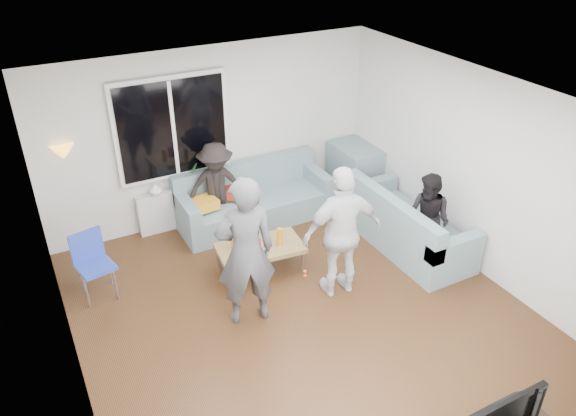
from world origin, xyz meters
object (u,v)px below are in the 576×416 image
player_right (342,233)px  spectator_right (428,219)px  sofa_back_section (255,196)px  sofa_right_section (409,220)px  floor_lamp (73,197)px  side_chair (96,267)px  player_left (246,252)px  coffee_table (261,259)px  spectator_back (217,188)px

player_right → spectator_right: player_right is taller
sofa_back_section → spectator_right: (1.60, -2.00, 0.21)m
sofa_right_section → floor_lamp: size_ratio=1.28×
floor_lamp → spectator_right: 4.79m
player_right → side_chair: bearing=-18.8°
player_left → sofa_right_section: bearing=-162.5°
sofa_back_section → sofa_right_section: (1.60, -1.63, 0.00)m
sofa_right_section → player_left: bearing=97.5°
sofa_right_section → floor_lamp: 4.62m
side_chair → spectator_right: (4.07, -1.25, 0.20)m
coffee_table → spectator_back: 1.35m
sofa_right_section → side_chair: 4.16m
side_chair → floor_lamp: 1.32m
coffee_table → player_left: bearing=-124.7°
coffee_table → spectator_right: spectator_right is taller
spectator_back → side_chair: bearing=-143.1°
coffee_table → player_right: size_ratio=0.64×
coffee_table → player_right: bearing=-48.9°
sofa_back_section → coffee_table: bearing=-111.8°
player_right → spectator_right: (1.38, 0.04, -0.22)m
side_chair → spectator_back: 2.06m
spectator_right → sofa_back_section: bearing=-154.4°
coffee_table → side_chair: (-1.98, 0.48, 0.23)m
coffee_table → player_right: (0.71, -0.81, 0.66)m
side_chair → spectator_right: 4.26m
sofa_right_section → spectator_back: bearing=52.6°
spectator_back → sofa_back_section: bearing=11.5°
floor_lamp → spectator_right: size_ratio=1.23×
coffee_table → spectator_back: spectator_back is taller
sofa_right_section → side_chair: bearing=77.8°
player_left → spectator_back: 2.07m
player_left → spectator_back: (0.44, 2.01, -0.24)m
coffee_table → player_left: (-0.52, -0.75, 0.73)m
sofa_back_section → spectator_right: spectator_right is taller
sofa_right_section → side_chair: (-4.07, 0.88, 0.01)m
floor_lamp → spectator_back: (1.89, -0.49, -0.09)m
player_right → floor_lamp: bearing=-36.8°
side_chair → spectator_back: bearing=10.2°
floor_lamp → spectator_back: 1.96m
player_left → player_right: (1.23, -0.06, -0.07)m
side_chair → floor_lamp: (0.00, 1.27, 0.35)m
sofa_back_section → sofa_right_section: same height
sofa_right_section → spectator_right: bearing=-180.0°
sofa_right_section → spectator_back: size_ratio=1.46×
sofa_right_section → coffee_table: size_ratio=1.82×
spectator_back → player_right: bearing=-54.6°
sofa_back_section → spectator_back: bearing=177.0°
coffee_table → player_left: size_ratio=0.59×
sofa_right_section → player_right: 1.51m
player_right → spectator_right: size_ratio=1.36×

